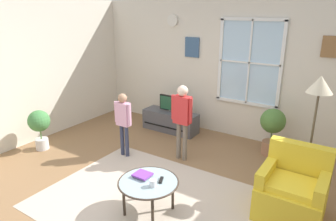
% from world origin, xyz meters
% --- Properties ---
extents(ground_plane, '(6.56, 5.91, 0.02)m').
position_xyz_m(ground_plane, '(0.00, 0.00, -0.01)').
color(ground_plane, olive).
extents(back_wall, '(5.96, 0.17, 2.65)m').
position_xyz_m(back_wall, '(0.01, 2.71, 1.33)').
color(back_wall, beige).
rests_on(back_wall, ground_plane).
extents(side_wall_left, '(0.12, 5.31, 2.65)m').
position_xyz_m(side_wall_left, '(-3.04, 0.00, 1.33)').
color(side_wall_left, beige).
rests_on(side_wall_left, ground_plane).
extents(area_rug, '(3.04, 2.21, 0.01)m').
position_xyz_m(area_rug, '(0.18, -0.10, 0.00)').
color(area_rug, '#C6B29E').
rests_on(area_rug, ground_plane).
extents(tv_stand, '(1.18, 0.42, 0.42)m').
position_xyz_m(tv_stand, '(-1.04, 2.16, 0.21)').
color(tv_stand, '#4C4C51').
rests_on(tv_stand, ground_plane).
extents(television, '(0.50, 0.08, 0.35)m').
position_xyz_m(television, '(-1.04, 2.16, 0.60)').
color(television, '#4C4C4C').
rests_on(television, tv_stand).
extents(armchair, '(0.76, 0.74, 0.87)m').
position_xyz_m(armchair, '(1.73, 0.65, 0.33)').
color(armchair, yellow).
rests_on(armchair, ground_plane).
extents(coffee_table, '(0.76, 0.76, 0.45)m').
position_xyz_m(coffee_table, '(0.23, -0.30, 0.42)').
color(coffee_table, '#99B2B7').
rests_on(coffee_table, ground_plane).
extents(book_stack, '(0.21, 0.19, 0.04)m').
position_xyz_m(book_stack, '(0.10, -0.25, 0.47)').
color(book_stack, slate).
rests_on(book_stack, coffee_table).
extents(cup, '(0.08, 0.08, 0.09)m').
position_xyz_m(cup, '(0.34, -0.36, 0.49)').
color(cup, white).
rests_on(cup, coffee_table).
extents(remote_near_books, '(0.09, 0.14, 0.02)m').
position_xyz_m(remote_near_books, '(0.35, -0.20, 0.46)').
color(remote_near_books, black).
rests_on(remote_near_books, coffee_table).
extents(person_red_shirt, '(0.39, 0.18, 1.30)m').
position_xyz_m(person_red_shirt, '(-0.17, 1.17, 0.82)').
color(person_red_shirt, '#726656').
rests_on(person_red_shirt, ground_plane).
extents(person_pink_shirt, '(0.34, 0.15, 1.13)m').
position_xyz_m(person_pink_shirt, '(-1.08, 0.74, 0.71)').
color(person_pink_shirt, '#333851').
rests_on(person_pink_shirt, ground_plane).
extents(potted_plant_by_window, '(0.43, 0.43, 0.85)m').
position_xyz_m(potted_plant_by_window, '(1.04, 2.19, 0.53)').
color(potted_plant_by_window, '#9E6B4C').
rests_on(potted_plant_by_window, ground_plane).
extents(potted_plant_corner, '(0.39, 0.39, 0.75)m').
position_xyz_m(potted_plant_corner, '(-2.53, 0.10, 0.48)').
color(potted_plant_corner, silver).
rests_on(potted_plant_corner, ground_plane).
extents(floor_lamp, '(0.32, 0.32, 1.68)m').
position_xyz_m(floor_lamp, '(1.78, 1.24, 1.40)').
color(floor_lamp, black).
rests_on(floor_lamp, ground_plane).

